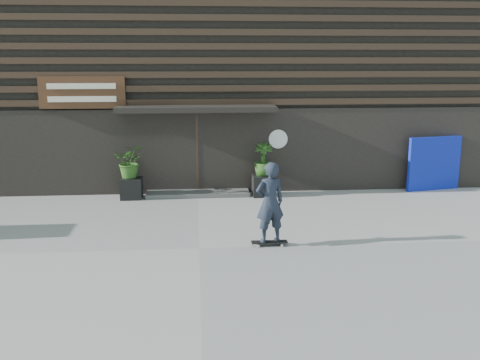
{
  "coord_description": "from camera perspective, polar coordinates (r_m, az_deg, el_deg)",
  "views": [
    {
      "loc": [
        -0.03,
        -11.08,
        3.98
      ],
      "look_at": [
        1.01,
        1.66,
        1.1
      ],
      "focal_mm": 41.01,
      "sensor_mm": 36.0,
      "label": 1
    }
  ],
  "objects": [
    {
      "name": "bamboo_left",
      "position": [
        15.86,
        -11.34,
        1.91
      ],
      "size": [
        0.86,
        0.75,
        0.96
      ],
      "primitive_type": "imported",
      "color": "#2D591E",
      "rests_on": "planter_pot_left"
    },
    {
      "name": "bamboo_right",
      "position": [
        15.87,
        2.42,
        2.15
      ],
      "size": [
        0.54,
        0.54,
        0.96
      ],
      "primitive_type": "imported",
      "color": "#2D591E",
      "rests_on": "planter_pot_right"
    },
    {
      "name": "building",
      "position": [
        21.04,
        -4.68,
        12.68
      ],
      "size": [
        18.0,
        11.0,
        8.0
      ],
      "color": "black",
      "rests_on": "ground"
    },
    {
      "name": "ground",
      "position": [
        11.78,
        -4.26,
        -7.1
      ],
      "size": [
        80.0,
        80.0,
        0.0
      ],
      "primitive_type": "plane",
      "color": "#A19E99",
      "rests_on": "ground"
    },
    {
      "name": "blue_tarp",
      "position": [
        17.63,
        19.54,
        1.62
      ],
      "size": [
        1.73,
        0.45,
        1.63
      ],
      "primitive_type": "cube",
      "rotation": [
        0.0,
        0.0,
        0.19
      ],
      "color": "#0D1CAB",
      "rests_on": "ground"
    },
    {
      "name": "planter_pot_left",
      "position": [
        16.02,
        -11.22,
        -0.83
      ],
      "size": [
        0.6,
        0.6,
        0.6
      ],
      "primitive_type": "cube",
      "color": "black",
      "rests_on": "ground"
    },
    {
      "name": "skateboarder",
      "position": [
        11.63,
        3.13,
        -2.37
      ],
      "size": [
        0.78,
        0.57,
        1.84
      ],
      "color": "black",
      "rests_on": "ground"
    },
    {
      "name": "entrance_step",
      "position": [
        16.17,
        -4.4,
        -1.38
      ],
      "size": [
        3.0,
        0.8,
        0.12
      ],
      "primitive_type": "cube",
      "color": "#4A4A47",
      "rests_on": "ground"
    },
    {
      "name": "planter_pot_right",
      "position": [
        16.03,
        2.4,
        -0.59
      ],
      "size": [
        0.6,
        0.6,
        0.6
      ],
      "primitive_type": "cube",
      "color": "black",
      "rests_on": "ground"
    }
  ]
}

